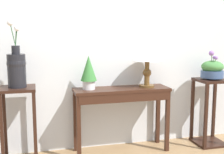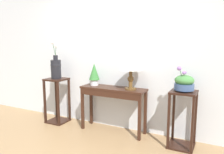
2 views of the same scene
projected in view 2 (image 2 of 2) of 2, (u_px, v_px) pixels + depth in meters
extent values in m
cube|color=silver|center=(113.00, 50.00, 4.05)|extent=(9.00, 0.10, 2.80)
cube|color=#381E14|center=(113.00, 89.00, 3.85)|extent=(1.14, 0.35, 0.03)
cube|color=#381E14|center=(109.00, 94.00, 3.73)|extent=(1.08, 0.03, 0.10)
cube|color=#381E14|center=(83.00, 109.00, 4.03)|extent=(0.05, 0.04, 0.75)
cube|color=#381E14|center=(139.00, 118.00, 3.55)|extent=(0.04, 0.04, 0.75)
cube|color=#381E14|center=(91.00, 105.00, 4.28)|extent=(0.05, 0.04, 0.75)
cube|color=#381E14|center=(145.00, 113.00, 3.80)|extent=(0.04, 0.04, 0.75)
cylinder|color=brown|center=(131.00, 89.00, 3.70)|extent=(0.18, 0.18, 0.02)
cylinder|color=brown|center=(131.00, 83.00, 3.69)|extent=(0.06, 0.06, 0.15)
sphere|color=brown|center=(131.00, 79.00, 3.68)|extent=(0.10, 0.10, 0.10)
cylinder|color=brown|center=(131.00, 74.00, 3.67)|extent=(0.06, 0.06, 0.15)
cone|color=white|center=(131.00, 64.00, 3.64)|extent=(0.38, 0.38, 0.19)
cylinder|color=silver|center=(94.00, 82.00, 4.04)|extent=(0.14, 0.14, 0.10)
cone|color=#387A38|center=(94.00, 72.00, 4.01)|extent=(0.19, 0.19, 0.29)
cube|color=black|center=(56.00, 79.00, 4.30)|extent=(0.37, 0.37, 0.03)
cube|color=black|center=(58.00, 121.00, 4.43)|extent=(0.37, 0.37, 0.03)
cube|color=black|center=(45.00, 101.00, 4.30)|extent=(0.04, 0.04, 0.80)
cube|color=black|center=(58.00, 104.00, 4.15)|extent=(0.03, 0.04, 0.80)
cube|color=black|center=(56.00, 98.00, 4.59)|extent=(0.04, 0.04, 0.80)
cube|color=black|center=(69.00, 99.00, 4.44)|extent=(0.03, 0.04, 0.80)
cylinder|color=black|center=(56.00, 69.00, 4.27)|extent=(0.19, 0.19, 0.35)
sphere|color=black|center=(56.00, 65.00, 4.26)|extent=(0.20, 0.20, 0.20)
cylinder|color=black|center=(56.00, 58.00, 4.24)|extent=(0.09, 0.09, 0.09)
cylinder|color=#235128|center=(56.00, 50.00, 4.22)|extent=(0.03, 0.02, 0.19)
sphere|color=white|center=(56.00, 45.00, 4.20)|extent=(0.05, 0.05, 0.05)
cylinder|color=#235128|center=(54.00, 49.00, 4.21)|extent=(0.05, 0.03, 0.23)
sphere|color=white|center=(53.00, 43.00, 4.20)|extent=(0.06, 0.06, 0.06)
cylinder|color=#235128|center=(56.00, 51.00, 4.21)|extent=(0.03, 0.01, 0.18)
sphere|color=white|center=(56.00, 46.00, 4.19)|extent=(0.05, 0.05, 0.05)
cube|color=black|center=(184.00, 92.00, 3.26)|extent=(0.37, 0.37, 0.03)
cube|color=black|center=(181.00, 146.00, 3.39)|extent=(0.37, 0.37, 0.03)
cube|color=black|center=(169.00, 121.00, 3.26)|extent=(0.04, 0.04, 0.79)
cube|color=black|center=(192.00, 125.00, 3.11)|extent=(0.04, 0.04, 0.79)
cube|color=black|center=(174.00, 115.00, 3.55)|extent=(0.04, 0.04, 0.79)
cube|color=black|center=(195.00, 118.00, 3.40)|extent=(0.04, 0.04, 0.79)
cylinder|color=#3D5684|center=(184.00, 90.00, 3.26)|extent=(0.13, 0.13, 0.02)
cylinder|color=#3D5684|center=(184.00, 87.00, 3.25)|extent=(0.28, 0.28, 0.09)
ellipsoid|color=#478442|center=(184.00, 80.00, 3.23)|extent=(0.27, 0.27, 0.15)
cylinder|color=#478442|center=(184.00, 78.00, 3.20)|extent=(0.01, 0.08, 0.17)
sphere|color=#996BC1|center=(184.00, 73.00, 3.16)|extent=(0.05, 0.05, 0.05)
cylinder|color=#478442|center=(182.00, 76.00, 3.21)|extent=(0.08, 0.08, 0.23)
sphere|color=#996BC1|center=(179.00, 68.00, 3.18)|extent=(0.06, 0.06, 0.06)
cylinder|color=#478442|center=(185.00, 78.00, 3.22)|extent=(0.02, 0.03, 0.17)
sphere|color=#996BC1|center=(185.00, 72.00, 3.20)|extent=(0.04, 0.04, 0.04)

